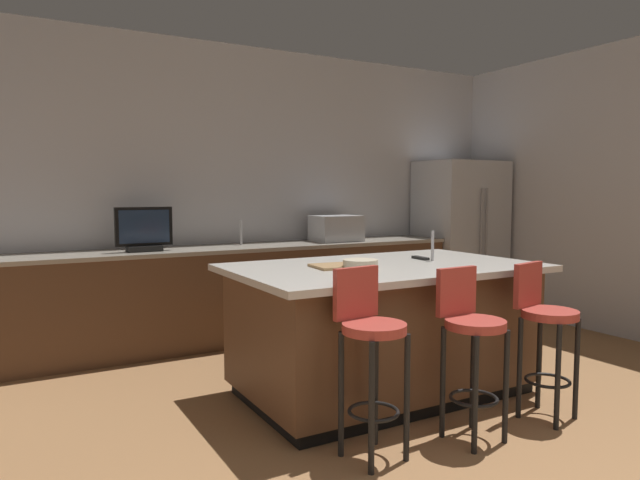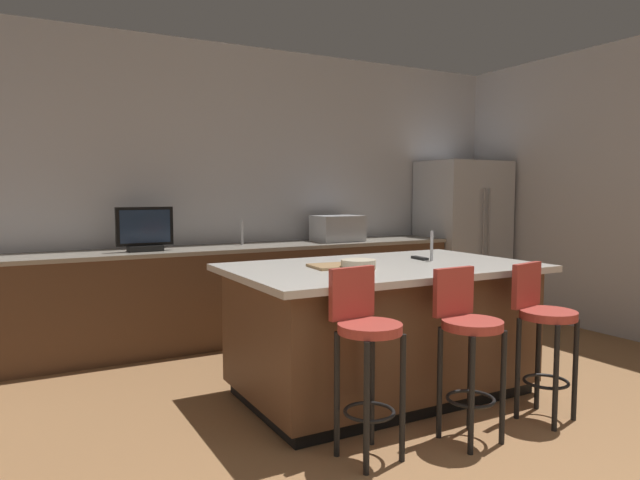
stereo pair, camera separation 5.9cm
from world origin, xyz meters
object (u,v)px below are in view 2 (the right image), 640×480
microwave (338,228)px  bar_stool_left (366,345)px  bar_stool_center (467,338)px  refrigerator (462,237)px  tv_monitor (145,231)px  bar_stool_right (543,327)px  fruit_bowl (358,264)px  cutting_board (339,266)px  tv_remote (420,258)px  kitchen_island (382,328)px

microwave → bar_stool_left: 2.97m
bar_stool_left → bar_stool_center: 0.63m
refrigerator → microwave: (-1.66, 0.05, 0.15)m
tv_monitor → bar_stool_right: (1.85, -2.64, -0.50)m
tv_monitor → bar_stool_left: size_ratio=0.47×
bar_stool_center → fruit_bowl: (-0.26, 0.74, 0.35)m
cutting_board → tv_remote: bearing=6.3°
bar_stool_left → cutting_board: bar_stool_left is taller
microwave → tv_remote: size_ratio=2.82×
refrigerator → microwave: size_ratio=3.67×
refrigerator → tv_monitor: (-3.62, -0.00, 0.20)m
refrigerator → tv_remote: 2.59m
microwave → fruit_bowl: microwave is taller
fruit_bowl → cutting_board: fruit_bowl is taller
microwave → bar_stool_center: microwave is taller
bar_stool_right → bar_stool_center: bearing=168.4°
refrigerator → microwave: 1.67m
refrigerator → bar_stool_center: (-2.40, -2.65, -0.29)m
refrigerator → bar_stool_center: 3.58m
bar_stool_center → cutting_board: (-0.33, 0.88, 0.33)m
bar_stool_left → cutting_board: bearing=62.3°
tv_monitor → bar_stool_left: (0.60, -2.55, -0.47)m
microwave → tv_remote: microwave is taller
bar_stool_right → bar_stool_left: bearing=164.0°
bar_stool_center → fruit_bowl: bar_stool_center is taller
cutting_board → bar_stool_center: bearing=-69.7°
tv_remote → refrigerator: bearing=44.5°
microwave → cutting_board: microwave is taller
kitchen_island → bar_stool_center: size_ratio=2.15×
bar_stool_center → refrigerator: bearing=45.2°
tv_remote → bar_stool_right: bearing=-74.2°
bar_stool_center → bar_stool_right: bearing=-2.3°
microwave → tv_monitor: (-1.96, -0.05, 0.04)m
microwave → tv_monitor: tv_monitor is taller
refrigerator → fruit_bowl: refrigerator is taller
bar_stool_center → tv_remote: size_ratio=5.75×
tv_monitor → bar_stool_right: bearing=-55.0°
bar_stool_right → fruit_bowl: (-0.89, 0.73, 0.36)m
tv_monitor → bar_stool_right: size_ratio=0.50×
fruit_bowl → tv_remote: bearing=18.3°
microwave → cutting_board: (-1.06, -1.82, -0.11)m
kitchen_island → tv_monitor: size_ratio=4.38×
kitchen_island → bar_stool_left: size_ratio=2.08×
tv_remote → cutting_board: 0.75m
refrigerator → tv_monitor: bearing=-180.0°
bar_stool_left → bar_stool_center: (0.63, -0.09, -0.02)m
kitchen_island → microwave: bearing=68.5°
fruit_bowl → cutting_board: bearing=112.7°
fruit_bowl → bar_stool_right: bearing=-39.5°
bar_stool_center → cutting_board: bearing=107.6°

